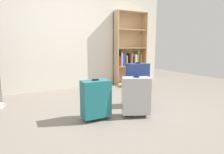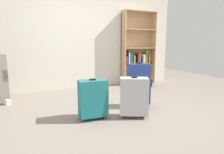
{
  "view_description": "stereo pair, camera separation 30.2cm",
  "coord_description": "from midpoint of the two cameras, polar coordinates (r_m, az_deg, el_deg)",
  "views": [
    {
      "loc": [
        -1.31,
        -2.52,
        1.06
      ],
      "look_at": [
        0.11,
        0.11,
        0.55
      ],
      "focal_mm": 29.54,
      "sensor_mm": 36.0,
      "label": 1
    },
    {
      "loc": [
        -1.03,
        -2.65,
        1.06
      ],
      "look_at": [
        0.11,
        0.11,
        0.55
      ],
      "focal_mm": 29.54,
      "sensor_mm": 36.0,
      "label": 2
    }
  ],
  "objects": [
    {
      "name": "suitcase_teal",
      "position": [
        2.67,
        -2.69,
        -6.58
      ],
      "size": [
        0.4,
        0.24,
        0.6
      ],
      "color": "#19666B",
      "rests_on": "ground"
    },
    {
      "name": "suitcase_silver",
      "position": [
        2.76,
        9.94,
        -5.91
      ],
      "size": [
        0.46,
        0.37,
        0.62
      ],
      "color": "#B7BABF",
      "rests_on": "ground"
    },
    {
      "name": "mug",
      "position": [
        3.78,
        -27.63,
        -6.95
      ],
      "size": [
        0.12,
        0.08,
        0.1
      ],
      "color": "white",
      "rests_on": "ground"
    },
    {
      "name": "bookshelf",
      "position": [
        5.2,
        9.6,
        7.87
      ],
      "size": [
        0.95,
        0.26,
        1.97
      ],
      "color": "tan",
      "rests_on": "ground"
    },
    {
      "name": "suitcase_navy_blue",
      "position": [
        3.24,
        10.93,
        -2.21
      ],
      "size": [
        0.39,
        0.25,
        0.78
      ],
      "color": "navy",
      "rests_on": "ground"
    },
    {
      "name": "ground_plane",
      "position": [
        3.03,
        1.75,
        -10.78
      ],
      "size": [
        9.17,
        9.17,
        0.0
      ],
      "primitive_type": "plane",
      "color": "slate"
    },
    {
      "name": "back_wall",
      "position": [
        4.73,
        -8.34,
        12.5
      ],
      "size": [
        5.24,
        0.1,
        2.6
      ],
      "primitive_type": "cube",
      "color": "beige",
      "rests_on": "ground"
    },
    {
      "name": "storage_box",
      "position": [
        4.89,
        11.21,
        -1.41
      ],
      "size": [
        0.44,
        0.26,
        0.26
      ],
      "color": "black",
      "rests_on": "ground"
    }
  ]
}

